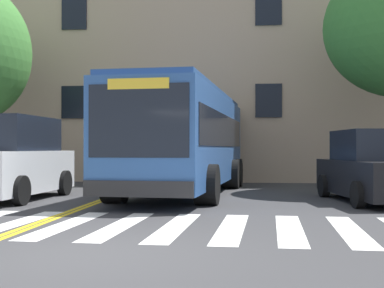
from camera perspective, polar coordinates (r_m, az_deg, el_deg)
The scene contains 8 objects.
ground_plane at distance 7.55m, azimuth -11.82°, elevation -11.46°, with size 120.00×120.00×0.00m, color #38383A.
crosswalk at distance 10.29m, azimuth -10.45°, elevation -8.48°, with size 12.01×4.29×0.01m.
lane_line_yellow_inner at distance 24.17m, azimuth -3.93°, elevation -3.86°, with size 0.12×36.00×0.01m, color gold.
lane_line_yellow_outer at distance 24.14m, azimuth -3.56°, elevation -3.87°, with size 0.12×36.00×0.01m, color gold.
city_bus at distance 16.99m, azimuth -0.74°, elevation 0.55°, with size 3.63×10.89×3.24m.
car_white_near_lane at distance 15.88m, azimuth -18.71°, elevation -1.66°, with size 2.34×4.89×2.33m.
car_black_far_lane at distance 15.16m, azimuth 18.80°, elevation -2.59°, with size 2.55×4.98×1.93m.
building_facade at distance 26.05m, azimuth 7.86°, elevation 11.56°, with size 41.58×6.29×13.71m.
Camera 1 is at (2.22, -7.07, 1.44)m, focal length 50.00 mm.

